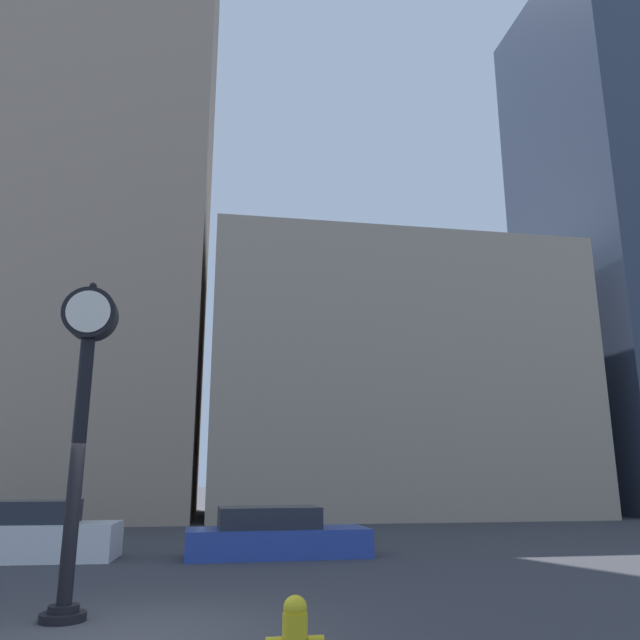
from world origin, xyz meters
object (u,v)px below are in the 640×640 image
street_clock (82,402)px  car_blue (275,536)px  car_white (35,535)px  fire_hydrant_far (295,634)px

street_clock → car_blue: size_ratio=1.08×
street_clock → car_blue: 8.02m
car_white → fire_hydrant_far: car_white is taller
street_clock → car_white: 7.74m
fire_hydrant_far → car_white: bearing=117.5°
car_white → fire_hydrant_far: size_ratio=4.97×
car_blue → car_white: bearing=174.6°
car_white → fire_hydrant_far: (5.18, -9.97, -0.20)m
fire_hydrant_far → car_blue: bearing=85.7°
car_blue → street_clock: bearing=-121.1°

